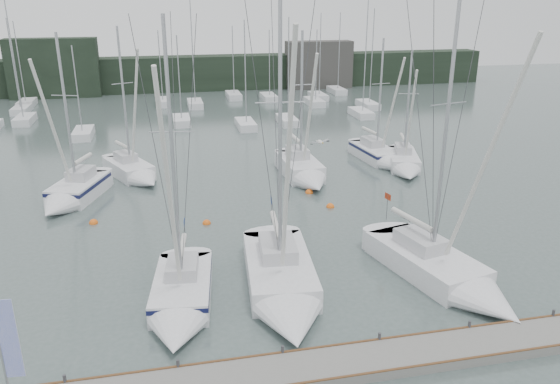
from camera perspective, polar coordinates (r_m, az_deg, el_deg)
The scene contains 20 objects.
ground at distance 25.96m, azimuth 2.67°, elevation -11.38°, with size 160.00×160.00×0.00m, color #485854.
dock at distance 21.90m, azimuth 6.20°, elevation -17.53°, with size 24.00×2.00×0.40m, color slate.
far_treeline at distance 84.33m, azimuth -8.45°, elevation 12.19°, with size 90.00×4.00×5.00m, color black.
far_building_left at distance 83.15m, azimuth -22.56°, elevation 11.87°, with size 12.00×3.00×8.00m, color black.
far_building_right at distance 85.42m, azimuth 4.06°, elevation 13.12°, with size 10.00×3.00×7.00m, color #3C3A37.
mast_forest at distance 67.76m, azimuth -11.21°, elevation 8.43°, with size 51.45×24.08×13.89m.
sailboat_near_left at distance 25.14m, azimuth -10.39°, elevation -11.40°, with size 3.52×7.97×13.70m.
sailboat_near_center at distance 25.64m, azimuth 0.46°, elevation -10.36°, with size 4.08×10.23×15.42m.
sailboat_near_right at distance 27.98m, azimuth 17.61°, elevation -8.61°, with size 5.09×9.89×14.92m.
sailboat_mid_a at distance 39.89m, azimuth -21.01°, elevation -0.28°, with size 4.81×7.67×12.10m.
sailboat_mid_b at distance 43.55m, azimuth -14.83°, elevation 1.94°, with size 5.08×7.39×12.15m.
sailboat_mid_c at distance 41.97m, azimuth 2.57°, elevation 2.03°, with size 2.85×8.17×11.90m.
sailboat_mid_d at distance 47.10m, azimuth 10.62°, elevation 3.62°, with size 3.27×7.85×11.02m.
sailboat_mid_e at distance 45.37m, azimuth 12.92°, elevation 2.76°, with size 4.33×7.58×10.19m.
buoy_a at distance 34.50m, azimuth -7.68°, elevation -3.29°, with size 0.53×0.53×0.53m, color orange.
buoy_b at distance 39.49m, azimuth 3.06°, elevation -0.09°, with size 0.56×0.56×0.56m, color orange.
buoy_c at distance 36.18m, azimuth -18.90°, elevation -3.11°, with size 0.55×0.55×0.55m, color orange.
dock_banner at distance 20.06m, azimuth -26.68°, elevation -14.14°, with size 0.66×0.11×4.31m.
seagull at distance 26.37m, azimuth 4.19°, elevation 5.24°, with size 1.00×0.51×0.20m.
buoy_d at distance 36.96m, azimuth 5.27°, elevation -1.58°, with size 0.55×0.55×0.55m, color orange.
Camera 1 is at (-5.91, -21.40, 13.46)m, focal length 35.00 mm.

